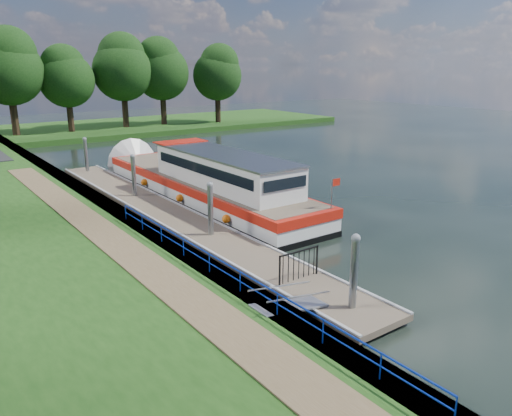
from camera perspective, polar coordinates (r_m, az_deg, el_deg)
ground at (r=17.52m, az=9.63°, el=-11.65°), size 160.00×160.00×0.00m
bank_edge at (r=28.21m, az=-16.46°, el=-0.44°), size 1.10×90.00×0.78m
far_bank at (r=67.33m, az=-15.61°, el=8.85°), size 60.00×18.00×0.60m
footpath at (r=21.21m, az=-14.76°, el=-4.57°), size 1.60×40.00×0.05m
blue_fence at (r=17.50m, az=-3.69°, el=-6.73°), size 0.04×18.04×0.72m
pontoon at (r=27.41m, az=-9.99°, el=-0.93°), size 2.50×30.00×0.56m
mooring_piles at (r=27.11m, az=-10.10°, el=1.28°), size 0.30×27.30×3.55m
gangway at (r=16.43m, az=3.83°, el=-10.96°), size 2.58×1.00×0.92m
gate_panel at (r=18.48m, az=4.93°, el=-6.03°), size 1.85×0.05×1.15m
barge at (r=31.26m, az=-6.51°, el=3.04°), size 4.36×21.15×4.78m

